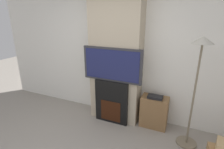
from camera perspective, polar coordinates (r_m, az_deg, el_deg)
The scene contains 6 objects.
wall_back at distance 3.53m, azimuth 2.68°, elevation 7.32°, with size 6.00×0.06×2.70m.
chimney_breast at distance 3.33m, azimuth 1.31°, elevation 6.65°, with size 0.98×0.38×2.70m.
fireplace at distance 3.48m, azimuth -0.01°, elevation -8.87°, with size 0.67×0.15×0.87m.
television at distance 3.20m, azimuth -0.02°, elevation 3.21°, with size 1.14×0.07×0.64m.
floor_lamp at distance 2.83m, azimuth 26.27°, elevation 1.09°, with size 0.33×0.33×1.78m.
media_stand at distance 3.50m, azimuth 13.58°, elevation -11.64°, with size 0.50×0.30×0.65m.
Camera 1 is at (1.25, -1.20, 2.05)m, focal length 28.00 mm.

